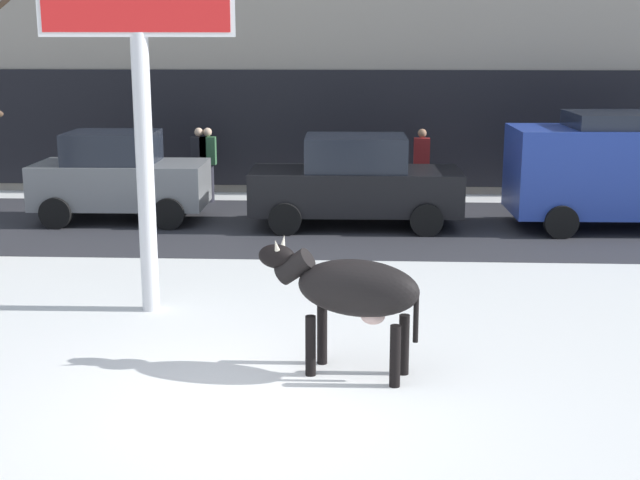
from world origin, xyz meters
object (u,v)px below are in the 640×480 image
Objects in this scene: car_blue_van at (630,167)px; pedestrian_near_billboard at (421,166)px; cow_black at (352,290)px; pedestrian_far_left at (208,164)px; car_grey_hatchback at (120,177)px; pedestrian_by_cars at (200,164)px; car_black_sedan at (355,182)px.

pedestrian_near_billboard is at bearing 147.60° from car_blue_van.
pedestrian_far_left is (-3.48, 10.60, -0.11)m from cow_black.
car_grey_hatchback reaches higher than pedestrian_by_cars.
pedestrian_by_cars is at bearing 144.76° from car_black_sedan.
car_blue_van is at bearing -15.77° from pedestrian_far_left.
pedestrian_near_billboard is at bearing 0.00° from pedestrian_by_cars.
car_blue_van is 2.68× the size of pedestrian_near_billboard.
cow_black is 0.46× the size of car_black_sedan.
cow_black is 11.22m from pedestrian_by_cars.
car_blue_van reaches higher than cow_black.
car_black_sedan is 4.46m from pedestrian_by_cars.
pedestrian_near_billboard is at bearing 19.22° from car_grey_hatchback.
car_blue_van is at bearing 56.33° from cow_black.
pedestrian_near_billboard and pedestrian_by_cars have the same top height.
car_blue_van is at bearing -1.52° from car_grey_hatchback.
car_blue_van reaches higher than pedestrian_by_cars.
pedestrian_far_left is at bearing 108.15° from cow_black.
pedestrian_near_billboard is 5.13m from pedestrian_by_cars.
cow_black is 1.12× the size of pedestrian_far_left.
cow_black is at bearing -70.85° from pedestrian_by_cars.
car_blue_van is 9.22m from pedestrian_far_left.
pedestrian_by_cars is at bearing 164.57° from car_blue_van.
car_black_sedan is 2.45× the size of pedestrian_by_cars.
pedestrian_near_billboard is 1.00× the size of pedestrian_by_cars.
pedestrian_near_billboard is 4.92m from pedestrian_far_left.
car_blue_van is (10.34, -0.27, 0.32)m from car_grey_hatchback.
car_black_sedan is 4.29m from pedestrian_far_left.
cow_black is 0.42× the size of car_blue_van.
pedestrian_near_billboard is (6.39, 2.23, -0.05)m from car_grey_hatchback.
car_grey_hatchback is 0.83× the size of car_black_sedan.
pedestrian_by_cars is (-3.68, 10.60, -0.11)m from cow_black.
car_grey_hatchback reaches higher than cow_black.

